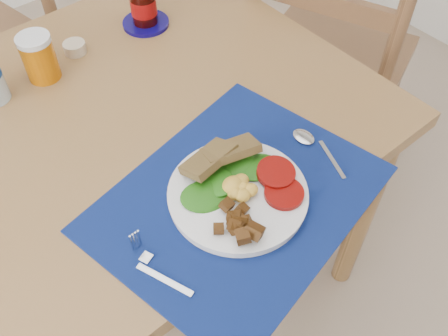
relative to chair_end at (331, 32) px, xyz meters
name	(u,v)px	position (x,y,z in m)	size (l,w,h in m)	color
table	(63,174)	(-0.90, -0.02, 0.05)	(1.40, 0.90, 0.75)	brown
chair_end	(331,32)	(0.00, 0.00, 0.00)	(0.58, 0.59, 1.25)	#51321D
placemat	(238,198)	(-0.69, -0.36, 0.13)	(0.52, 0.40, 0.00)	#040C32
breakfast_plate	(237,194)	(-0.70, -0.36, 0.15)	(0.26, 0.26, 0.06)	silver
fork	(153,266)	(-0.90, -0.38, 0.14)	(0.05, 0.15, 0.00)	#B2B5BA
spoon	(313,145)	(-0.49, -0.36, 0.14)	(0.05, 0.16, 0.00)	#B2B5BA
juice_glass	(40,59)	(-0.80, 0.20, 0.18)	(0.07, 0.07, 0.10)	#BB5E04
ramekin	(75,48)	(-0.70, 0.23, 0.14)	(0.05, 0.05, 0.03)	#C3AF8F
jam_on_saucer	(144,8)	(-0.50, 0.22, 0.18)	(0.12, 0.12, 0.11)	#0A044F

